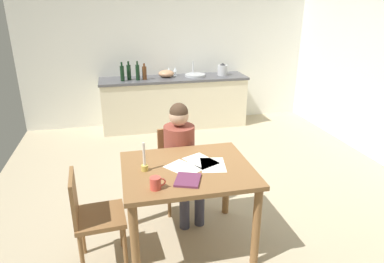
{
  "coord_description": "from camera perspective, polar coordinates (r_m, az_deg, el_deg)",
  "views": [
    {
      "loc": [
        -1.0,
        -3.61,
        2.13
      ],
      "look_at": [
        -0.25,
        -0.31,
        0.85
      ],
      "focal_mm": 31.96,
      "sensor_mm": 36.0,
      "label": 1
    }
  ],
  "objects": [
    {
      "name": "ground_plane",
      "position": [
        4.32,
        2.4,
        -9.17
      ],
      "size": [
        5.2,
        5.2,
        0.04
      ],
      "primitive_type": "cube",
      "color": "tan"
    },
    {
      "name": "wall_back",
      "position": [
        6.34,
        -3.67,
        13.19
      ],
      "size": [
        5.2,
        0.12,
        2.6
      ],
      "primitive_type": "cube",
      "color": "silver",
      "rests_on": "ground"
    },
    {
      "name": "kitchen_counter",
      "position": [
        6.16,
        -2.94,
        4.92
      ],
      "size": [
        2.57,
        0.64,
        0.9
      ],
      "color": "beige",
      "rests_on": "ground"
    },
    {
      "name": "dining_table",
      "position": [
        3.03,
        -0.78,
        -8.13
      ],
      "size": [
        1.12,
        0.92,
        0.79
      ],
      "color": "olive",
      "rests_on": "ground"
    },
    {
      "name": "chair_at_table",
      "position": [
        3.74,
        -2.45,
        -5.46
      ],
      "size": [
        0.45,
        0.45,
        0.86
      ],
      "color": "olive",
      "rests_on": "ground"
    },
    {
      "name": "person_seated",
      "position": [
        3.53,
        -1.78,
        -3.61
      ],
      "size": [
        0.38,
        0.62,
        1.19
      ],
      "color": "brown",
      "rests_on": "ground"
    },
    {
      "name": "chair_side_empty",
      "position": [
        3.01,
        -16.3,
        -13.27
      ],
      "size": [
        0.43,
        0.43,
        0.88
      ],
      "color": "olive",
      "rests_on": "ground"
    },
    {
      "name": "coffee_mug",
      "position": [
        2.65,
        -6.06,
        -8.56
      ],
      "size": [
        0.12,
        0.09,
        0.1
      ],
      "color": "#D84C3F",
      "rests_on": "dining_table"
    },
    {
      "name": "candlestick",
      "position": [
        2.92,
        -7.94,
        -5.24
      ],
      "size": [
        0.06,
        0.06,
        0.26
      ],
      "color": "gold",
      "rests_on": "dining_table"
    },
    {
      "name": "book_magazine",
      "position": [
        2.76,
        -0.71,
        -8.09
      ],
      "size": [
        0.26,
        0.28,
        0.02
      ],
      "primitive_type": "cube",
      "rotation": [
        0.0,
        0.0,
        -0.36
      ],
      "color": "#672E4E",
      "rests_on": "dining_table"
    },
    {
      "name": "paper_letter",
      "position": [
        2.97,
        -1.47,
        -6.1
      ],
      "size": [
        0.34,
        0.36,
        0.0
      ],
      "primitive_type": "cube",
      "rotation": [
        0.0,
        0.0,
        0.62
      ],
      "color": "white",
      "rests_on": "dining_table"
    },
    {
      "name": "paper_bill",
      "position": [
        3.1,
        1.47,
        -4.91
      ],
      "size": [
        0.32,
        0.36,
        0.0
      ],
      "primitive_type": "cube",
      "rotation": [
        0.0,
        0.0,
        0.45
      ],
      "color": "white",
      "rests_on": "dining_table"
    },
    {
      "name": "paper_envelope",
      "position": [
        3.03,
        3.51,
        -5.58
      ],
      "size": [
        0.26,
        0.33,
        0.0
      ],
      "primitive_type": "cube",
      "rotation": [
        0.0,
        0.0,
        -0.18
      ],
      "color": "white",
      "rests_on": "dining_table"
    },
    {
      "name": "sink_unit",
      "position": [
        6.13,
        0.51,
        9.39
      ],
      "size": [
        0.36,
        0.36,
        0.24
      ],
      "color": "#B2B7BC",
      "rests_on": "kitchen_counter"
    },
    {
      "name": "bottle_oil",
      "position": [
        5.85,
        -11.57,
        9.54
      ],
      "size": [
        0.07,
        0.07,
        0.31
      ],
      "color": "black",
      "rests_on": "kitchen_counter"
    },
    {
      "name": "bottle_vinegar",
      "position": [
        5.93,
        -10.49,
        9.75
      ],
      "size": [
        0.07,
        0.07,
        0.31
      ],
      "color": "black",
      "rests_on": "kitchen_counter"
    },
    {
      "name": "bottle_wine_red",
      "position": [
        5.88,
        -9.06,
        9.76
      ],
      "size": [
        0.07,
        0.07,
        0.32
      ],
      "color": "black",
      "rests_on": "kitchen_counter"
    },
    {
      "name": "bottle_sauce",
      "position": [
        5.91,
        -7.94,
        9.69
      ],
      "size": [
        0.07,
        0.07,
        0.27
      ],
      "color": "#593319",
      "rests_on": "kitchen_counter"
    },
    {
      "name": "mixing_bowl",
      "position": [
        6.09,
        -4.33,
        9.62
      ],
      "size": [
        0.27,
        0.27,
        0.12
      ],
      "primitive_type": "ellipsoid",
      "color": "tan",
      "rests_on": "kitchen_counter"
    },
    {
      "name": "stovetop_kettle",
      "position": [
        6.25,
        5.12,
        10.23
      ],
      "size": [
        0.18,
        0.18,
        0.22
      ],
      "color": "#B7BABF",
      "rests_on": "kitchen_counter"
    },
    {
      "name": "wine_glass_near_sink",
      "position": [
        6.19,
        -2.82,
        10.28
      ],
      "size": [
        0.07,
        0.07,
        0.15
      ],
      "color": "silver",
      "rests_on": "kitchen_counter"
    },
    {
      "name": "wine_glass_by_kettle",
      "position": [
        6.17,
        -3.89,
        10.23
      ],
      "size": [
        0.07,
        0.07,
        0.15
      ],
      "color": "silver",
      "rests_on": "kitchen_counter"
    }
  ]
}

